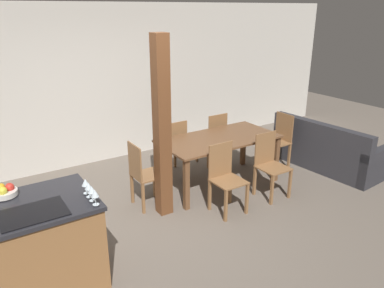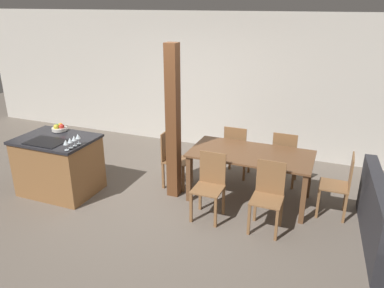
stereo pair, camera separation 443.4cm
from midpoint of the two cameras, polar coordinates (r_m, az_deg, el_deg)
The scene contains 16 objects.
ground_plane at distance 4.87m, azimuth 15.02°, elevation -14.02°, with size 16.00×16.00×0.00m, color #665B51.
wall_back at distance 6.77m, azimuth 19.09°, elevation 7.98°, with size 11.20×0.08×2.70m.
kitchen_island at distance 4.76m, azimuth -2.88°, elevation -7.71°, with size 1.17×0.87×0.92m.
fruit_bowl at distance 4.84m, azimuth -3.28°, elevation -0.59°, with size 0.24×0.24×0.12m.
wine_glass_near at distance 4.02m, azimuth 1.47°, elevation -4.10°, with size 0.07×0.07×0.15m.
wine_glass_middle at distance 4.10m, azimuth 1.90°, elevation -3.61°, with size 0.07×0.07×0.15m.
wine_glass_far at distance 4.18m, azimuth 2.32°, elevation -3.14°, with size 0.07×0.07×0.15m.
wine_glass_end at distance 4.25m, azimuth 2.72°, elevation -2.69°, with size 0.07×0.07×0.15m.
dining_table at distance 5.21m, azimuth 31.83°, elevation -5.88°, with size 1.80×0.92×0.76m.
dining_chair_near_left at distance 4.61m, azimuth 27.64°, elevation -10.87°, with size 0.40×0.40×0.93m.
dining_chair_near_right at distance 4.80m, azimuth 37.41°, elevation -11.76°, with size 0.40×0.40×0.93m.
dining_chair_far_left at distance 5.83m, azimuth 26.67°, elevation -4.09°, with size 0.40×0.40×0.93m.
dining_chair_far_right at distance 5.98m, azimuth 34.38°, elevation -5.02°, with size 0.40×0.40×0.93m.
dining_chair_head_end at distance 5.17m, azimuth 17.52°, elevation -5.85°, with size 0.40×0.40×0.93m.
dining_chair_foot_end at distance 5.68m, azimuth 44.24°, elevation -8.78°, with size 0.40×0.40×0.93m.
timber_post at distance 4.64m, azimuth 19.89°, elevation -0.10°, with size 0.18×0.18×2.34m.
Camera 2 is at (2.47, -4.45, 2.87)m, focal length 35.00 mm.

